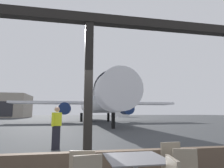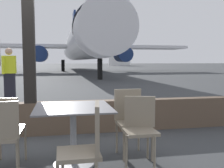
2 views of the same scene
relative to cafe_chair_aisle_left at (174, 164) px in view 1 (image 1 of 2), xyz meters
name	(u,v)px [view 1 (image 1 of 2)]	position (x,y,z in m)	size (l,w,h in m)	color
ground_plane	(75,120)	(-1.49, 41.28, -0.55)	(220.00, 220.00, 0.00)	#383A3D
window_frame	(88,114)	(-1.49, 1.28, 0.89)	(8.42, 0.24, 3.98)	brown
cafe_chair_aisle_left	(174,164)	(0.00, 0.00, 0.00)	(0.41, 0.41, 0.93)	gray
airplane	(96,101)	(1.94, 29.99, 2.93)	(27.54, 36.95, 10.45)	silver
ground_crew_worker	(56,127)	(-2.51, 5.12, 0.35)	(0.40, 0.48, 1.74)	black
fuel_storage_tank	(121,111)	(17.17, 74.89, 1.79)	(6.65, 6.65, 4.67)	white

